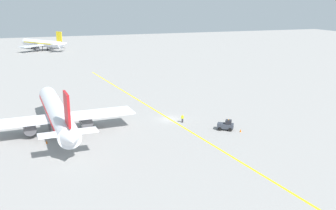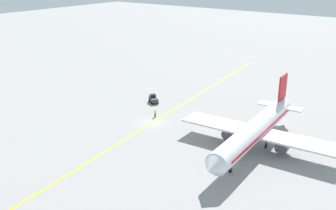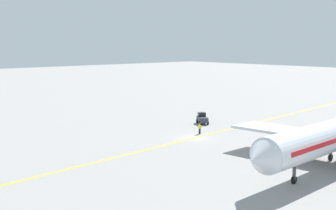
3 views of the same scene
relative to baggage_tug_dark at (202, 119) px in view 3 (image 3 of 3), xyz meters
The scene contains 5 objects.
ground_plane 12.62m from the baggage_tug_dark, 127.60° to the left, with size 400.00×400.00×0.00m, color gray.
apron_yellow_centreline 12.62m from the baggage_tug_dark, 127.60° to the left, with size 0.40×120.00×0.01m, color yellow.
baggage_tug_dark is the anchor object (origin of this frame).
ground_crew_worker 9.28m from the baggage_tug_dark, 130.90° to the left, with size 0.58×0.24×1.68m.
traffic_cone_mid_apron 2.91m from the baggage_tug_dark, 44.16° to the right, with size 0.32×0.32×0.55m, color orange.
Camera 3 is at (-48.37, 49.46, 14.33)m, focal length 50.00 mm.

